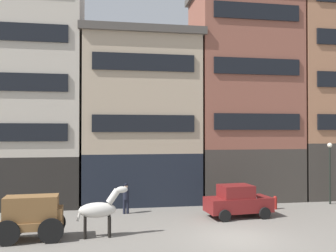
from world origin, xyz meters
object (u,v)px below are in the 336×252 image
Objects in this scene: draft_horse at (100,209)px; pedestrian_officer at (126,197)px; fire_hydrant_curbside at (275,202)px; sedan_dark at (238,201)px; streetlamp_curbside at (330,164)px; cargo_wagon at (33,214)px.

draft_horse is 1.31× the size of pedestrian_officer.
fire_hydrant_curbside is (9.32, -0.27, -0.55)m from pedestrian_officer.
sedan_dark is at bearing 19.34° from draft_horse.
streetlamp_curbside is 4.96× the size of fire_hydrant_curbside.
streetlamp_curbside is at bearing 11.62° from fire_hydrant_curbside.
streetlamp_curbside reaches higher than cargo_wagon.
fire_hydrant_curbside is (3.09, 1.66, -0.49)m from sedan_dark.
draft_horse is 0.61× the size of sedan_dark.
draft_horse is 8.15m from sedan_dark.
sedan_dark reaches higher than pedestrian_officer.
cargo_wagon is 6.39m from pedestrian_officer.
streetlamp_curbside reaches higher than fire_hydrant_curbside.
streetlamp_curbside reaches higher than draft_horse.
pedestrian_officer is (1.45, 4.63, -0.29)m from draft_horse.
draft_horse reaches higher than pedestrian_officer.
sedan_dark is 3.54m from fire_hydrant_curbside.
streetlamp_curbside is at bearing 18.94° from sedan_dark.
fire_hydrant_curbside is (-4.40, -0.90, -2.24)m from streetlamp_curbside.
cargo_wagon reaches higher than pedestrian_officer.
pedestrian_officer is (4.40, 4.63, -0.17)m from cargo_wagon.
sedan_dark is 0.93× the size of streetlamp_curbside.
draft_horse reaches higher than cargo_wagon.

